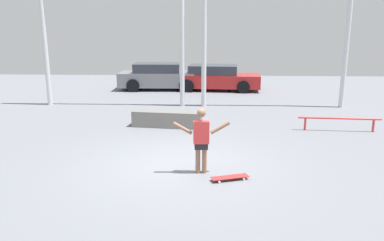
% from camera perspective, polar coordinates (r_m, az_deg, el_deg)
% --- Properties ---
extents(ground_plane, '(36.00, 36.00, 0.00)m').
position_cam_1_polar(ground_plane, '(8.99, -1.80, -6.67)').
color(ground_plane, slate).
extents(skateboarder, '(1.26, 0.20, 1.47)m').
position_cam_1_polar(skateboarder, '(8.21, 1.42, -2.60)').
color(skateboarder, '#8C664C').
rests_on(skateboarder, ground_plane).
extents(skateboard, '(0.84, 0.46, 0.08)m').
position_cam_1_polar(skateboard, '(8.10, 5.81, -8.59)').
color(skateboard, red).
rests_on(skateboard, ground_plane).
extents(grind_box, '(2.33, 0.77, 0.52)m').
position_cam_1_polar(grind_box, '(12.35, -3.82, 0.21)').
color(grind_box, slate).
rests_on(grind_box, ground_plane).
extents(grind_rail, '(2.54, 0.21, 0.44)m').
position_cam_1_polar(grind_rail, '(12.67, 21.53, 0.02)').
color(grind_rail, red).
rests_on(grind_rail, ground_plane).
extents(canopy_support_left, '(5.90, 0.20, 5.52)m').
position_cam_1_polar(canopy_support_left, '(16.01, -12.12, 14.43)').
color(canopy_support_left, silver).
rests_on(canopy_support_left, ground_plane).
extents(canopy_support_right, '(5.90, 0.20, 5.52)m').
position_cam_1_polar(canopy_support_right, '(15.73, 12.65, 14.43)').
color(canopy_support_right, silver).
rests_on(canopy_support_right, ground_plane).
extents(parked_car_grey, '(4.44, 2.11, 1.40)m').
position_cam_1_polar(parked_car_grey, '(20.27, -4.91, 6.68)').
color(parked_car_grey, slate).
rests_on(parked_car_grey, ground_plane).
extents(parked_car_red, '(4.68, 2.28, 1.32)m').
position_cam_1_polar(parked_car_red, '(20.03, 3.62, 6.50)').
color(parked_car_red, red).
rests_on(parked_car_red, ground_plane).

